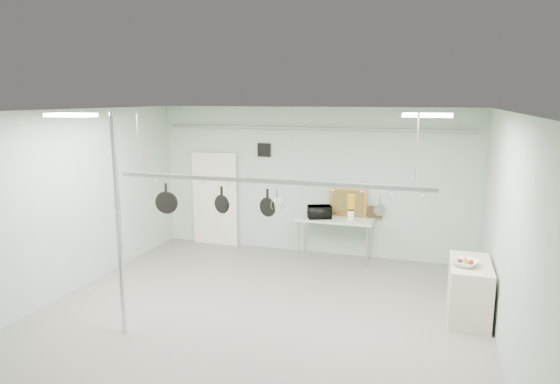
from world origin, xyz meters
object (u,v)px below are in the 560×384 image
(prep_table, at_px, (335,221))
(fruit_bowl, at_px, (465,263))
(skillet_mid, at_px, (222,200))
(skillet_left, at_px, (166,199))
(side_cabinet, at_px, (469,291))
(coffee_canister, at_px, (351,215))
(microwave, at_px, (319,212))
(skillet_right, at_px, (267,202))
(pot_rack, at_px, (266,179))
(chrome_pole, at_px, (118,226))

(prep_table, height_order, fruit_bowl, fruit_bowl)
(fruit_bowl, distance_m, skillet_mid, 3.79)
(skillet_left, bearing_deg, side_cabinet, 1.56)
(coffee_canister, height_order, skillet_mid, skillet_mid)
(prep_table, relative_size, microwave, 3.34)
(prep_table, bearing_deg, skillet_mid, -108.45)
(side_cabinet, xyz_separation_m, skillet_right, (-2.92, -1.10, 1.44))
(skillet_left, bearing_deg, pot_rack, -11.91)
(chrome_pole, height_order, skillet_mid, chrome_pole)
(prep_table, distance_m, skillet_mid, 3.63)
(coffee_canister, relative_size, fruit_bowl, 0.52)
(skillet_right, bearing_deg, skillet_mid, -161.10)
(side_cabinet, relative_size, pot_rack, 0.25)
(pot_rack, relative_size, skillet_left, 9.77)
(fruit_bowl, height_order, skillet_left, skillet_left)
(chrome_pole, relative_size, skillet_right, 8.07)
(chrome_pole, relative_size, skillet_mid, 7.81)
(pot_rack, bearing_deg, coffee_canister, 77.30)
(skillet_left, bearing_deg, skillet_right, -11.91)
(microwave, bearing_deg, pot_rack, 65.76)
(chrome_pole, bearing_deg, prep_table, 61.29)
(chrome_pole, xyz_separation_m, coffee_canister, (2.63, 4.16, -0.59))
(pot_rack, relative_size, fruit_bowl, 12.45)
(skillet_mid, bearing_deg, skillet_left, -160.93)
(pot_rack, xyz_separation_m, skillet_mid, (-0.70, 0.00, -0.35))
(side_cabinet, distance_m, microwave, 3.60)
(coffee_canister, bearing_deg, pot_rack, -102.70)
(skillet_left, bearing_deg, prep_table, 46.31)
(microwave, xyz_separation_m, skillet_mid, (-0.78, -3.20, 0.84))
(microwave, relative_size, skillet_mid, 1.17)
(prep_table, distance_m, coffee_canister, 0.38)
(prep_table, xyz_separation_m, skillet_left, (-2.04, -3.30, 1.01))
(microwave, bearing_deg, chrome_pole, 41.44)
(skillet_mid, relative_size, skillet_right, 1.03)
(pot_rack, relative_size, skillet_mid, 11.72)
(chrome_pole, xyz_separation_m, fruit_bowl, (4.75, 1.81, -0.65))
(fruit_bowl, distance_m, skillet_right, 3.11)
(coffee_canister, xyz_separation_m, fruit_bowl, (2.12, -2.34, -0.06))
(chrome_pole, distance_m, fruit_bowl, 5.13)
(fruit_bowl, relative_size, skillet_left, 0.78)
(skillet_mid, bearing_deg, microwave, 95.32)
(pot_rack, height_order, coffee_canister, pot_rack)
(side_cabinet, relative_size, microwave, 2.51)
(skillet_right, bearing_deg, coffee_canister, 96.64)
(skillet_mid, bearing_deg, fruit_bowl, 33.46)
(prep_table, height_order, skillet_left, skillet_left)
(coffee_canister, relative_size, skillet_left, 0.41)
(side_cabinet, xyz_separation_m, microwave, (-2.87, 2.10, 0.59))
(microwave, xyz_separation_m, skillet_right, (-0.06, -3.20, 0.85))
(skillet_right, bearing_deg, skillet_left, -161.10)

